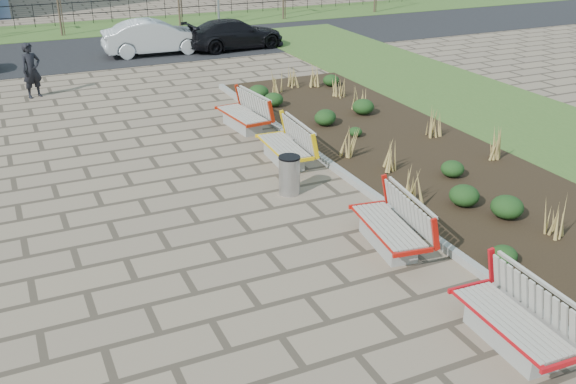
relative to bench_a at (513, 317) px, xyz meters
name	(u,v)px	position (x,y,z in m)	size (l,w,h in m)	color
ground	(281,336)	(-3.00, 1.61, -0.50)	(120.00, 120.00, 0.00)	#756450
planting_bed	(425,161)	(3.25, 6.61, -0.45)	(4.50, 18.00, 0.10)	black
planting_curb	(345,175)	(0.92, 6.61, -0.42)	(0.16, 18.00, 0.15)	gray
grass_verge_near	(564,136)	(8.00, 6.61, -0.48)	(5.00, 38.00, 0.04)	#33511E
grass_verge_far	(59,31)	(-3.00, 29.61, -0.48)	(80.00, 5.00, 0.04)	#33511E
road	(75,54)	(-3.00, 23.61, -0.49)	(80.00, 7.00, 0.02)	black
bench_a	(513,317)	(0.00, 0.00, 0.00)	(0.90, 2.10, 1.00)	red
bench_b	(388,223)	(0.00, 3.32, 0.00)	(0.90, 2.10, 1.00)	red
bench_c	(284,144)	(0.00, 8.15, 0.00)	(0.90, 2.10, 1.00)	yellow
bench_d	(242,112)	(0.00, 11.08, 0.00)	(0.90, 2.10, 1.00)	#B4240C
litter_bin	(289,176)	(-0.67, 6.35, -0.06)	(0.48, 0.48, 0.87)	#B2B2B7
pedestrian	(31,70)	(-5.19, 17.15, 0.42)	(0.67, 0.44, 1.84)	black
car_silver	(155,37)	(0.20, 22.09, 0.25)	(1.54, 4.43, 1.46)	#B2B6BB
car_black	(235,34)	(3.72, 21.69, 0.17)	(1.83, 4.50, 1.30)	black
railing_fence	(54,14)	(-3.00, 31.11, 0.14)	(44.00, 0.10, 1.20)	black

